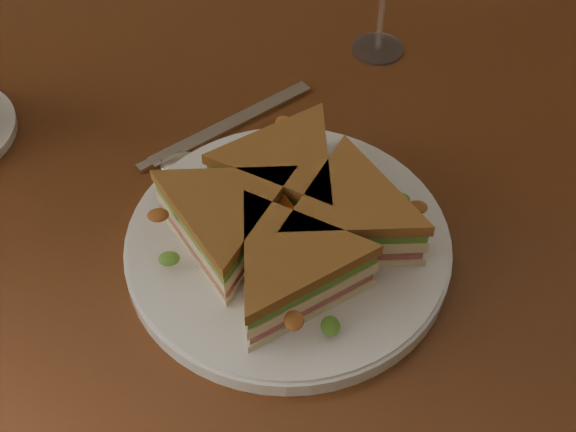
{
  "coord_description": "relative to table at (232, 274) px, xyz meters",
  "views": [
    {
      "loc": [
        -0.0,
        -0.51,
        1.33
      ],
      "look_at": [
        0.05,
        -0.05,
        0.8
      ],
      "focal_mm": 50.0,
      "sensor_mm": 36.0,
      "label": 1
    }
  ],
  "objects": [
    {
      "name": "table",
      "position": [
        0.0,
        0.0,
        0.0
      ],
      "size": [
        1.2,
        0.8,
        0.75
      ],
      "color": "#3D1D0D",
      "rests_on": "ground"
    },
    {
      "name": "plate",
      "position": [
        0.05,
        -0.05,
        0.11
      ],
      "size": [
        0.3,
        0.3,
        0.02
      ],
      "primitive_type": "cylinder",
      "color": "silver",
      "rests_on": "table"
    },
    {
      "name": "sandwich_wedges",
      "position": [
        0.05,
        -0.05,
        0.14
      ],
      "size": [
        0.27,
        0.27,
        0.06
      ],
      "color": "beige",
      "rests_on": "plate"
    },
    {
      "name": "crisps_mound",
      "position": [
        0.05,
        -0.05,
        0.14
      ],
      "size": [
        0.09,
        0.09,
        0.05
      ],
      "primitive_type": null,
      "color": "#C15618",
      "rests_on": "plate"
    },
    {
      "name": "spoon",
      "position": [
        -0.02,
        0.06,
        0.1
      ],
      "size": [
        0.18,
        0.06,
        0.01
      ],
      "rotation": [
        0.0,
        0.0,
        -0.22
      ],
      "color": "silver",
      "rests_on": "table"
    },
    {
      "name": "knife",
      "position": [
        0.0,
        0.11,
        0.1
      ],
      "size": [
        0.19,
        0.12,
        0.0
      ],
      "rotation": [
        0.0,
        0.0,
        0.53
      ],
      "color": "silver",
      "rests_on": "table"
    }
  ]
}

